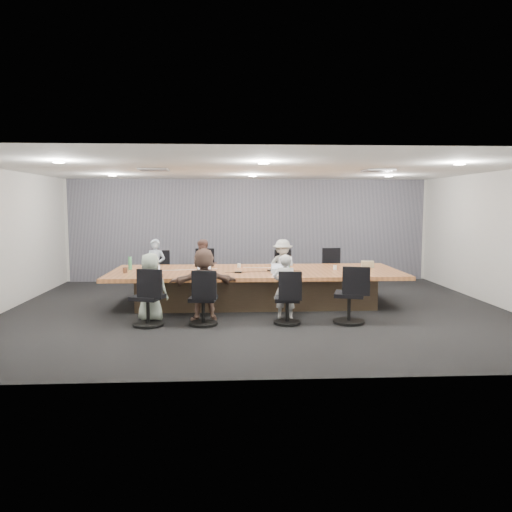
{
  "coord_description": "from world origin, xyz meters",
  "views": [
    {
      "loc": [
        -0.57,
        -9.83,
        2.12
      ],
      "look_at": [
        0.0,
        0.4,
        1.05
      ],
      "focal_mm": 35.0,
      "sensor_mm": 36.0,
      "label": 1
    }
  ],
  "objects": [
    {
      "name": "floor",
      "position": [
        0.0,
        0.0,
        0.0
      ],
      "size": [
        10.0,
        8.0,
        0.0
      ],
      "primitive_type": "cube",
      "color": "black",
      "rests_on": "ground"
    },
    {
      "name": "chair_3",
      "position": [
        1.98,
        2.2,
        0.43
      ],
      "size": [
        0.63,
        0.63,
        0.86
      ],
      "primitive_type": null,
      "rotation": [
        0.0,
        0.0,
        3.24
      ],
      "color": "black",
      "rests_on": "ground"
    },
    {
      "name": "canvas_bag",
      "position": [
        2.47,
        0.84,
        0.81
      ],
      "size": [
        0.27,
        0.18,
        0.14
      ],
      "primitive_type": "cube",
      "rotation": [
        0.0,
        0.0,
        -0.09
      ],
      "color": "tan",
      "rests_on": "conference_table"
    },
    {
      "name": "laptop_4",
      "position": [
        -1.98,
        -0.3,
        0.75
      ],
      "size": [
        0.33,
        0.26,
        0.02
      ],
      "primitive_type": "cube",
      "rotation": [
        0.0,
        0.0,
        -0.26
      ],
      "color": "#8C6647",
      "rests_on": "conference_table"
    },
    {
      "name": "chair_6",
      "position": [
        0.46,
        -1.2,
        0.37
      ],
      "size": [
        0.55,
        0.55,
        0.74
      ],
      "primitive_type": null,
      "rotation": [
        0.0,
        0.0,
        -0.11
      ],
      "color": "black",
      "rests_on": "ground"
    },
    {
      "name": "snack_packet",
      "position": [
        2.1,
        0.31,
        0.76
      ],
      "size": [
        0.22,
        0.19,
        0.04
      ],
      "primitive_type": "cube",
      "rotation": [
        0.0,
        0.0,
        -0.45
      ],
      "color": "orange",
      "rests_on": "conference_table"
    },
    {
      "name": "mug_brown",
      "position": [
        -2.65,
        0.24,
        0.8
      ],
      "size": [
        0.12,
        0.12,
        0.11
      ],
      "primitive_type": "cylinder",
      "rotation": [
        0.0,
        0.0,
        0.3
      ],
      "color": "brown",
      "rests_on": "conference_table"
    },
    {
      "name": "bottle_clear",
      "position": [
        -0.99,
        0.67,
        0.84
      ],
      "size": [
        0.08,
        0.08,
        0.21
      ],
      "primitive_type": "cylinder",
      "rotation": [
        0.0,
        0.0,
        -0.23
      ],
      "color": "silver",
      "rests_on": "conference_table"
    },
    {
      "name": "laptop_0",
      "position": [
        -2.27,
        1.3,
        0.75
      ],
      "size": [
        0.33,
        0.24,
        0.02
      ],
      "primitive_type": "cube",
      "rotation": [
        0.0,
        0.0,
        3.04
      ],
      "color": "#B2B2B7",
      "rests_on": "conference_table"
    },
    {
      "name": "wall_front",
      "position": [
        0.0,
        -4.0,
        1.4
      ],
      "size": [
        10.0,
        0.0,
        2.8
      ],
      "primitive_type": "cube",
      "rotation": [
        -1.57,
        0.0,
        0.0
      ],
      "color": "beige",
      "rests_on": "ground"
    },
    {
      "name": "laptop_5",
      "position": [
        -1.02,
        -0.3,
        0.75
      ],
      "size": [
        0.33,
        0.25,
        0.02
      ],
      "primitive_type": "cube",
      "rotation": [
        0.0,
        0.0,
        -0.17
      ],
      "color": "#8C6647",
      "rests_on": "conference_table"
    },
    {
      "name": "cup_white_near",
      "position": [
        1.67,
        0.47,
        0.79
      ],
      "size": [
        0.08,
        0.08,
        0.09
      ],
      "primitive_type": "cylinder",
      "rotation": [
        0.0,
        0.0,
        -0.08
      ],
      "color": "white",
      "rests_on": "conference_table"
    },
    {
      "name": "laptop_2",
      "position": [
        0.71,
        1.3,
        0.75
      ],
      "size": [
        0.32,
        0.24,
        0.02
      ],
      "primitive_type": "cube",
      "rotation": [
        0.0,
        0.0,
        3.23
      ],
      "color": "#B2B2B7",
      "rests_on": "conference_table"
    },
    {
      "name": "chair_1",
      "position": [
        -1.13,
        2.2,
        0.43
      ],
      "size": [
        0.62,
        0.62,
        0.86
      ],
      "primitive_type": null,
      "rotation": [
        0.0,
        0.0,
        3.08
      ],
      "color": "black",
      "rests_on": "ground"
    },
    {
      "name": "person_0",
      "position": [
        -2.27,
        1.85,
        0.65
      ],
      "size": [
        0.54,
        0.42,
        1.31
      ],
      "primitive_type": "imported",
      "rotation": [
        0.0,
        0.0,
        6.04
      ],
      "color": "#9CAEC1",
      "rests_on": "ground"
    },
    {
      "name": "conference_table",
      "position": [
        0.0,
        0.5,
        0.4
      ],
      "size": [
        6.0,
        2.2,
        0.74
      ],
      "color": "#4A3928",
      "rests_on": "ground"
    },
    {
      "name": "chair_5",
      "position": [
        -1.02,
        -1.2,
        0.39
      ],
      "size": [
        0.6,
        0.6,
        0.79
      ],
      "primitive_type": null,
      "rotation": [
        0.0,
        0.0,
        -0.14
      ],
      "color": "black",
      "rests_on": "ground"
    },
    {
      "name": "mic_left",
      "position": [
        -0.37,
        0.12,
        0.75
      ],
      "size": [
        0.16,
        0.12,
        0.03
      ],
      "primitive_type": "cube",
      "rotation": [
        0.0,
        0.0,
        -0.24
      ],
      "color": "black",
      "rests_on": "conference_table"
    },
    {
      "name": "chair_7",
      "position": [
        1.57,
        -1.2,
        0.44
      ],
      "size": [
        0.74,
        0.74,
        0.87
      ],
      "primitive_type": null,
      "rotation": [
        0.0,
        0.0,
        -0.3
      ],
      "color": "black",
      "rests_on": "ground"
    },
    {
      "name": "chair_2",
      "position": [
        0.71,
        2.2,
        0.4
      ],
      "size": [
        0.67,
        0.67,
        0.79
      ],
      "primitive_type": null,
      "rotation": [
        0.0,
        0.0,
        3.45
      ],
      "color": "black",
      "rests_on": "ground"
    },
    {
      "name": "stapler",
      "position": [
        0.55,
        0.09,
        0.77
      ],
      "size": [
        0.15,
        0.04,
        0.06
      ],
      "primitive_type": "cube",
      "rotation": [
        0.0,
        0.0,
        -0.02
      ],
      "color": "black",
      "rests_on": "conference_table"
    },
    {
      "name": "person_6",
      "position": [
        0.46,
        -0.85,
        0.61
      ],
      "size": [
        0.5,
        0.39,
        1.21
      ],
      "primitive_type": "imported",
      "rotation": [
        0.0,
        0.0,
        2.9
      ],
      "color": "#BCBCBC",
      "rests_on": "ground"
    },
    {
      "name": "wall_back",
      "position": [
        0.0,
        4.0,
        1.4
      ],
      "size": [
        10.0,
        0.0,
        2.8
      ],
      "primitive_type": "cube",
      "rotation": [
        1.57,
        0.0,
        0.0
      ],
      "color": "beige",
      "rests_on": "ground"
    },
    {
      "name": "cup_white_far",
      "position": [
        -0.34,
        0.98,
        0.78
      ],
      "size": [
        0.09,
        0.09,
        0.09
      ],
      "primitive_type": "cylinder",
      "rotation": [
        0.0,
        0.0,
        -0.34
      ],
      "color": "white",
      "rests_on": "conference_table"
    },
    {
      "name": "person_2",
      "position": [
        0.71,
        1.85,
        0.64
      ],
      "size": [
        0.88,
        0.57,
        1.29
      ],
      "primitive_type": "imported",
      "rotation": [
        0.0,
        0.0,
        6.39
      ],
      "color": "#9DA19D",
      "rests_on": "ground"
    },
    {
      "name": "chair_4",
      "position": [
        -1.98,
        -1.2,
        0.42
      ],
      "size": [
        0.72,
        0.72,
        0.84
      ],
      "primitive_type": null,
      "rotation": [
        0.0,
        0.0,
        -0.33
      ],
      "color": "black",
      "rests_on": "ground"
    },
    {
      "name": "curtain",
      "position": [
        0.0,
        3.92,
        1.4
      ],
      "size": [
        9.8,
        0.04,
        2.8
      ],
      "primitive_type": "cube",
      "color": "slate",
      "rests_on": "ground"
    },
    {
      "name": "chair_0",
      "position": [
        -2.27,
        2.2,
        0.39
      ],
      "size": [
        0.64,
        0.64,
        0.79
      ],
      "primitive_type": null,
      "rotation": [
        0.0,
        0.0,
        3.37
      ],
      "color": "black",
      "rests_on": "ground"
    },
    {
      "name": "bottle_green_left",
      "position": [
        -2.65,
        0.77,
        0.88
      ],
      "size": [
        0.09,
        0.09,
        0.27
      ],
      "primitive_type": "cylinder",
      "rotation": [
        0.0,
        0.0,
        -0.16
      ],
      "color": "#439861",
      "rests_on": "conference_table"
    },
    {
      "name": "person_5",
      "position": [
        -1.02,
        -0.85,
        0.67
      ],
      "size": [
        1.29,
        0.62,
        1.34
      ],
      "primitive_type": "imported",
      "rotation": [
        0.0,
        0.0,
        3.33
      ],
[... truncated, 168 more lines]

